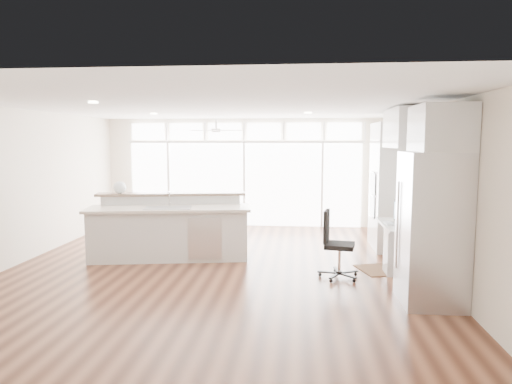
{
  "coord_description": "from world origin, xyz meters",
  "views": [
    {
      "loc": [
        1.36,
        -7.42,
        2.14
      ],
      "look_at": [
        0.61,
        0.6,
        1.24
      ],
      "focal_mm": 32.0,
      "sensor_mm": 36.0,
      "label": 1
    }
  ],
  "objects": [
    {
      "name": "floor",
      "position": [
        0.0,
        0.0,
        -0.01
      ],
      "size": [
        7.0,
        8.0,
        0.02
      ],
      "primitive_type": "cube",
      "color": "#422114",
      "rests_on": "ground"
    },
    {
      "name": "ceiling",
      "position": [
        0.0,
        0.0,
        2.7
      ],
      "size": [
        7.0,
        8.0,
        0.02
      ],
      "primitive_type": "cube",
      "color": "white",
      "rests_on": "wall_back"
    },
    {
      "name": "wall_back",
      "position": [
        0.0,
        4.0,
        1.35
      ],
      "size": [
        7.0,
        0.04,
        2.7
      ],
      "primitive_type": "cube",
      "color": "silver",
      "rests_on": "floor"
    },
    {
      "name": "wall_front",
      "position": [
        0.0,
        -4.0,
        1.35
      ],
      "size": [
        7.0,
        0.04,
        2.7
      ],
      "primitive_type": "cube",
      "color": "silver",
      "rests_on": "floor"
    },
    {
      "name": "wall_left",
      "position": [
        -3.5,
        0.0,
        1.35
      ],
      "size": [
        0.04,
        8.0,
        2.7
      ],
      "primitive_type": "cube",
      "color": "silver",
      "rests_on": "floor"
    },
    {
      "name": "wall_right",
      "position": [
        3.5,
        0.0,
        1.35
      ],
      "size": [
        0.04,
        8.0,
        2.7
      ],
      "primitive_type": "cube",
      "color": "silver",
      "rests_on": "floor"
    },
    {
      "name": "glass_wall",
      "position": [
        0.0,
        3.94,
        1.05
      ],
      "size": [
        5.8,
        0.06,
        2.08
      ],
      "primitive_type": "cube",
      "color": "white",
      "rests_on": "wall_back"
    },
    {
      "name": "transom_row",
      "position": [
        0.0,
        3.94,
        2.38
      ],
      "size": [
        5.9,
        0.06,
        0.4
      ],
      "primitive_type": "cube",
      "color": "white",
      "rests_on": "wall_back"
    },
    {
      "name": "desk_window",
      "position": [
        3.46,
        0.3,
        1.55
      ],
      "size": [
        0.04,
        0.85,
        0.85
      ],
      "primitive_type": "cube",
      "color": "white",
      "rests_on": "wall_right"
    },
    {
      "name": "ceiling_fan",
      "position": [
        -0.5,
        2.8,
        2.48
      ],
      "size": [
        1.16,
        1.16,
        0.32
      ],
      "primitive_type": "cube",
      "color": "silver",
      "rests_on": "ceiling"
    },
    {
      "name": "recessed_lights",
      "position": [
        0.0,
        0.2,
        2.68
      ],
      "size": [
        3.4,
        3.0,
        0.02
      ],
      "primitive_type": "cube",
      "color": "#EDE3C9",
      "rests_on": "ceiling"
    },
    {
      "name": "oven_cabinet",
      "position": [
        3.17,
        1.8,
        1.25
      ],
      "size": [
        0.64,
        1.2,
        2.5
      ],
      "primitive_type": "cube",
      "color": "silver",
      "rests_on": "floor"
    },
    {
      "name": "desk_nook",
      "position": [
        3.13,
        0.3,
        0.38
      ],
      "size": [
        0.72,
        1.3,
        0.76
      ],
      "primitive_type": "cube",
      "color": "silver",
      "rests_on": "floor"
    },
    {
      "name": "upper_cabinets",
      "position": [
        3.17,
        0.3,
        2.35
      ],
      "size": [
        0.64,
        1.3,
        0.64
      ],
      "primitive_type": "cube",
      "color": "silver",
      "rests_on": "wall_right"
    },
    {
      "name": "refrigerator",
      "position": [
        3.11,
        -1.35,
        1.0
      ],
      "size": [
        0.76,
        0.9,
        2.0
      ],
      "primitive_type": "cube",
      "color": "silver",
      "rests_on": "floor"
    },
    {
      "name": "fridge_cabinet",
      "position": [
        3.17,
        -1.35,
        2.3
      ],
      "size": [
        0.64,
        0.9,
        0.6
      ],
      "primitive_type": "cube",
      "color": "silver",
      "rests_on": "wall_right"
    },
    {
      "name": "framed_photos",
      "position": [
        3.46,
        0.92,
        1.4
      ],
      "size": [
        0.06,
        0.22,
        0.8
      ],
      "primitive_type": "cube",
      "color": "black",
      "rests_on": "wall_right"
    },
    {
      "name": "kitchen_island",
      "position": [
        -0.97,
        0.56,
        0.58
      ],
      "size": [
        3.06,
        1.57,
        1.16
      ],
      "primitive_type": "cube",
      "rotation": [
        0.0,
        0.0,
        0.17
      ],
      "color": "silver",
      "rests_on": "floor"
    },
    {
      "name": "rug",
      "position": [
        2.89,
        0.2,
        0.01
      ],
      "size": [
        1.16,
        0.98,
        0.01
      ],
      "primitive_type": "cube",
      "rotation": [
        0.0,
        0.0,
        0.3
      ],
      "color": "#311C0F",
      "rests_on": "floor"
    },
    {
      "name": "office_chair",
      "position": [
        2.01,
        -0.35,
        0.53
      ],
      "size": [
        0.63,
        0.6,
        1.06
      ],
      "primitive_type": "cube",
      "rotation": [
        0.0,
        0.0,
        -0.19
      ],
      "color": "black",
      "rests_on": "floor"
    },
    {
      "name": "fishbowl",
      "position": [
        -1.97,
        0.79,
        1.28
      ],
      "size": [
        0.29,
        0.29,
        0.23
      ],
      "primitive_type": "sphere",
      "rotation": [
        0.0,
        0.0,
        0.28
      ],
      "color": "white",
      "rests_on": "kitchen_island"
    },
    {
      "name": "monitor",
      "position": [
        3.05,
        0.3,
        0.96
      ],
      "size": [
        0.12,
        0.49,
        0.41
      ],
      "primitive_type": "cube",
      "rotation": [
        0.0,
        0.0,
        0.08
      ],
      "color": "black",
      "rests_on": "desk_nook"
    },
    {
      "name": "keyboard",
      "position": [
        2.88,
        0.3,
        0.77
      ],
      "size": [
        0.12,
        0.31,
        0.02
      ],
      "primitive_type": "cube",
      "rotation": [
        0.0,
        0.0,
        0.04
      ],
      "color": "silver",
      "rests_on": "desk_nook"
    },
    {
      "name": "potted_plant",
      "position": [
        3.17,
        1.8,
        2.61
      ],
      "size": [
        0.29,
        0.31,
        0.22
      ],
      "primitive_type": "imported",
      "rotation": [
        0.0,
        0.0,
        -0.1
      ],
      "color": "#305223",
      "rests_on": "oven_cabinet"
    }
  ]
}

